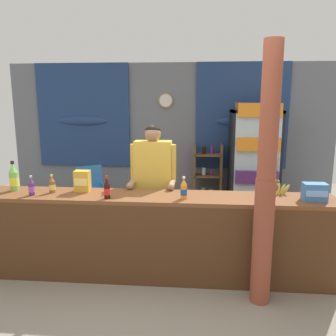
{
  "coord_description": "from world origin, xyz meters",
  "views": [
    {
      "loc": [
        0.49,
        -3.07,
        1.94
      ],
      "look_at": [
        0.14,
        0.97,
        1.12
      ],
      "focal_mm": 37.26,
      "sensor_mm": 36.0,
      "label": 1
    }
  ],
  "objects_px": {
    "bottle_shelf_rack": "(207,178)",
    "soda_bottle_iced_tea": "(52,185)",
    "soda_bottle_lime_soda": "(14,178)",
    "soda_bottle_cola": "(107,189)",
    "soda_bottle_grape_soda": "(31,187)",
    "banana_bunch": "(278,189)",
    "timber_post": "(266,185)",
    "plastic_lawn_chair": "(92,190)",
    "drink_fridge": "(254,157)",
    "snack_box_choco_powder": "(82,181)",
    "soda_bottle_orange_soda": "(184,189)",
    "snack_box_biscuit": "(315,192)",
    "stall_counter": "(150,230)",
    "shopkeeper": "(153,175)"
  },
  "relations": [
    {
      "from": "shopkeeper",
      "to": "soda_bottle_cola",
      "type": "relative_size",
      "value": 6.76
    },
    {
      "from": "timber_post",
      "to": "soda_bottle_iced_tea",
      "type": "relative_size",
      "value": 11.99
    },
    {
      "from": "soda_bottle_lime_soda",
      "to": "soda_bottle_orange_soda",
      "type": "xyz_separation_m",
      "value": [
        1.91,
        -0.16,
        -0.04
      ]
    },
    {
      "from": "timber_post",
      "to": "banana_bunch",
      "type": "bearing_deg",
      "value": 67.03
    },
    {
      "from": "timber_post",
      "to": "banana_bunch",
      "type": "height_order",
      "value": "timber_post"
    },
    {
      "from": "timber_post",
      "to": "plastic_lawn_chair",
      "type": "relative_size",
      "value": 2.83
    },
    {
      "from": "plastic_lawn_chair",
      "to": "soda_bottle_cola",
      "type": "height_order",
      "value": "soda_bottle_cola"
    },
    {
      "from": "stall_counter",
      "to": "soda_bottle_cola",
      "type": "height_order",
      "value": "soda_bottle_cola"
    },
    {
      "from": "timber_post",
      "to": "soda_bottle_orange_soda",
      "type": "xyz_separation_m",
      "value": [
        -0.76,
        0.33,
        -0.15
      ]
    },
    {
      "from": "soda_bottle_lime_soda",
      "to": "snack_box_choco_powder",
      "type": "bearing_deg",
      "value": 2.68
    },
    {
      "from": "soda_bottle_iced_tea",
      "to": "snack_box_biscuit",
      "type": "distance_m",
      "value": 2.77
    },
    {
      "from": "banana_bunch",
      "to": "shopkeeper",
      "type": "bearing_deg",
      "value": 166.9
    },
    {
      "from": "stall_counter",
      "to": "bottle_shelf_rack",
      "type": "height_order",
      "value": "bottle_shelf_rack"
    },
    {
      "from": "stall_counter",
      "to": "snack_box_choco_powder",
      "type": "xyz_separation_m",
      "value": [
        -0.78,
        0.21,
        0.47
      ]
    },
    {
      "from": "plastic_lawn_chair",
      "to": "soda_bottle_grape_soda",
      "type": "distance_m",
      "value": 1.9
    },
    {
      "from": "shopkeeper",
      "to": "soda_bottle_iced_tea",
      "type": "bearing_deg",
      "value": -155.9
    },
    {
      "from": "bottle_shelf_rack",
      "to": "plastic_lawn_chair",
      "type": "height_order",
      "value": "bottle_shelf_rack"
    },
    {
      "from": "timber_post",
      "to": "banana_bunch",
      "type": "distance_m",
      "value": 0.67
    },
    {
      "from": "timber_post",
      "to": "soda_bottle_lime_soda",
      "type": "xyz_separation_m",
      "value": [
        -2.67,
        0.49,
        -0.11
      ]
    },
    {
      "from": "drink_fridge",
      "to": "snack_box_biscuit",
      "type": "bearing_deg",
      "value": -81.77
    },
    {
      "from": "bottle_shelf_rack",
      "to": "soda_bottle_cola",
      "type": "distance_m",
      "value": 2.63
    },
    {
      "from": "soda_bottle_orange_soda",
      "to": "banana_bunch",
      "type": "bearing_deg",
      "value": 14.59
    },
    {
      "from": "soda_bottle_lime_soda",
      "to": "soda_bottle_orange_soda",
      "type": "relative_size",
      "value": 1.44
    },
    {
      "from": "soda_bottle_lime_soda",
      "to": "banana_bunch",
      "type": "xyz_separation_m",
      "value": [
        2.92,
        0.1,
        -0.08
      ]
    },
    {
      "from": "drink_fridge",
      "to": "soda_bottle_lime_soda",
      "type": "xyz_separation_m",
      "value": [
        -2.94,
        -1.9,
        0.03
      ]
    },
    {
      "from": "stall_counter",
      "to": "plastic_lawn_chair",
      "type": "xyz_separation_m",
      "value": [
        -1.2,
        1.84,
        -0.08
      ]
    },
    {
      "from": "soda_bottle_cola",
      "to": "plastic_lawn_chair",
      "type": "bearing_deg",
      "value": 112.09
    },
    {
      "from": "snack_box_biscuit",
      "to": "timber_post",
      "type": "bearing_deg",
      "value": -146.36
    },
    {
      "from": "snack_box_biscuit",
      "to": "stall_counter",
      "type": "bearing_deg",
      "value": -177.89
    },
    {
      "from": "timber_post",
      "to": "banana_bunch",
      "type": "relative_size",
      "value": 9.03
    },
    {
      "from": "soda_bottle_lime_soda",
      "to": "soda_bottle_cola",
      "type": "bearing_deg",
      "value": -10.93
    },
    {
      "from": "drink_fridge",
      "to": "soda_bottle_lime_soda",
      "type": "relative_size",
      "value": 5.5
    },
    {
      "from": "shopkeeper",
      "to": "soda_bottle_iced_tea",
      "type": "height_order",
      "value": "shopkeeper"
    },
    {
      "from": "soda_bottle_grape_soda",
      "to": "soda_bottle_iced_tea",
      "type": "relative_size",
      "value": 1.06
    },
    {
      "from": "bottle_shelf_rack",
      "to": "soda_bottle_lime_soda",
      "type": "xyz_separation_m",
      "value": [
        -2.22,
        -2.14,
        0.44
      ]
    },
    {
      "from": "bottle_shelf_rack",
      "to": "soda_bottle_iced_tea",
      "type": "xyz_separation_m",
      "value": [
        -1.76,
        -2.18,
        0.38
      ]
    },
    {
      "from": "soda_bottle_grape_soda",
      "to": "banana_bunch",
      "type": "distance_m",
      "value": 2.65
    },
    {
      "from": "soda_bottle_orange_soda",
      "to": "soda_bottle_cola",
      "type": "height_order",
      "value": "soda_bottle_cola"
    },
    {
      "from": "bottle_shelf_rack",
      "to": "snack_box_choco_powder",
      "type": "bearing_deg",
      "value": -124.45
    },
    {
      "from": "bottle_shelf_rack",
      "to": "soda_bottle_iced_tea",
      "type": "bearing_deg",
      "value": -128.8
    },
    {
      "from": "snack_box_choco_powder",
      "to": "timber_post",
      "type": "bearing_deg",
      "value": -15.45
    },
    {
      "from": "soda_bottle_grape_soda",
      "to": "timber_post",
      "type": "bearing_deg",
      "value": -7.61
    },
    {
      "from": "stall_counter",
      "to": "drink_fridge",
      "type": "relative_size",
      "value": 2.09
    },
    {
      "from": "drink_fridge",
      "to": "soda_bottle_iced_tea",
      "type": "distance_m",
      "value": 3.15
    },
    {
      "from": "shopkeeper",
      "to": "soda_bottle_orange_soda",
      "type": "bearing_deg",
      "value": -56.27
    },
    {
      "from": "soda_bottle_lime_soda",
      "to": "snack_box_biscuit",
      "type": "xyz_separation_m",
      "value": [
        3.23,
        -0.11,
        -0.05
      ]
    },
    {
      "from": "plastic_lawn_chair",
      "to": "soda_bottle_iced_tea",
      "type": "xyz_separation_m",
      "value": [
        0.1,
        -1.71,
        0.51
      ]
    },
    {
      "from": "timber_post",
      "to": "banana_bunch",
      "type": "xyz_separation_m",
      "value": [
        0.25,
        0.59,
        -0.19
      ]
    },
    {
      "from": "bottle_shelf_rack",
      "to": "soda_bottle_iced_tea",
      "type": "distance_m",
      "value": 2.83
    },
    {
      "from": "bottle_shelf_rack",
      "to": "soda_bottle_grape_soda",
      "type": "distance_m",
      "value": 3.03
    }
  ]
}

